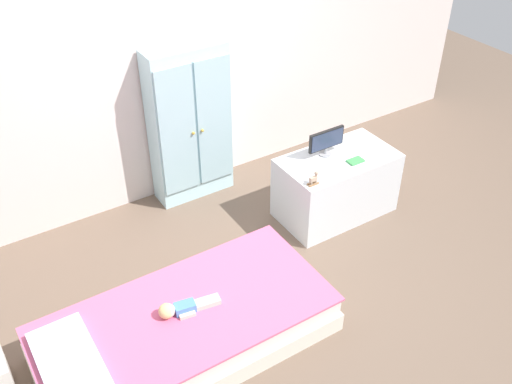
{
  "coord_description": "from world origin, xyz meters",
  "views": [
    {
      "loc": [
        -1.65,
        -2.36,
        2.97
      ],
      "look_at": [
        0.11,
        0.42,
        0.58
      ],
      "focal_mm": 40.49,
      "sensor_mm": 36.0,
      "label": 1
    }
  ],
  "objects_px": {
    "bed": "(186,329)",
    "tv_monitor": "(326,141)",
    "doll": "(178,309)",
    "rocking_horse_toy": "(314,179)",
    "tv_stand": "(336,185)",
    "book_green": "(355,161)",
    "wardrobe": "(190,124)"
  },
  "relations": [
    {
      "from": "tv_stand",
      "to": "tv_monitor",
      "type": "height_order",
      "value": "tv_monitor"
    },
    {
      "from": "tv_stand",
      "to": "tv_monitor",
      "type": "relative_size",
      "value": 2.92
    },
    {
      "from": "wardrobe",
      "to": "tv_monitor",
      "type": "relative_size",
      "value": 4.18
    },
    {
      "from": "bed",
      "to": "wardrobe",
      "type": "xyz_separation_m",
      "value": [
        0.81,
        1.47,
        0.53
      ]
    },
    {
      "from": "bed",
      "to": "tv_monitor",
      "type": "relative_size",
      "value": 5.76
    },
    {
      "from": "bed",
      "to": "tv_monitor",
      "type": "bearing_deg",
      "value": 22.94
    },
    {
      "from": "tv_stand",
      "to": "rocking_horse_toy",
      "type": "relative_size",
      "value": 8.69
    },
    {
      "from": "doll",
      "to": "tv_stand",
      "type": "height_order",
      "value": "tv_stand"
    },
    {
      "from": "bed",
      "to": "wardrobe",
      "type": "bearing_deg",
      "value": 61.02
    },
    {
      "from": "bed",
      "to": "doll",
      "type": "height_order",
      "value": "doll"
    },
    {
      "from": "wardrobe",
      "to": "tv_monitor",
      "type": "distance_m",
      "value": 1.11
    },
    {
      "from": "bed",
      "to": "rocking_horse_toy",
      "type": "distance_m",
      "value": 1.41
    },
    {
      "from": "doll",
      "to": "tv_stand",
      "type": "bearing_deg",
      "value": 18.44
    },
    {
      "from": "doll",
      "to": "tv_stand",
      "type": "distance_m",
      "value": 1.78
    },
    {
      "from": "bed",
      "to": "rocking_horse_toy",
      "type": "height_order",
      "value": "rocking_horse_toy"
    },
    {
      "from": "tv_stand",
      "to": "wardrobe",
      "type": "bearing_deg",
      "value": 133.68
    },
    {
      "from": "doll",
      "to": "rocking_horse_toy",
      "type": "bearing_deg",
      "value": 16.1
    },
    {
      "from": "rocking_horse_toy",
      "to": "book_green",
      "type": "relative_size",
      "value": 0.84
    },
    {
      "from": "tv_monitor",
      "to": "book_green",
      "type": "bearing_deg",
      "value": -56.83
    },
    {
      "from": "tv_stand",
      "to": "rocking_horse_toy",
      "type": "bearing_deg",
      "value": -154.14
    },
    {
      "from": "tv_stand",
      "to": "book_green",
      "type": "relative_size",
      "value": 7.33
    },
    {
      "from": "bed",
      "to": "book_green",
      "type": "xyz_separation_m",
      "value": [
        1.73,
        0.47,
        0.41
      ]
    },
    {
      "from": "bed",
      "to": "doll",
      "type": "relative_size",
      "value": 4.69
    },
    {
      "from": "wardrobe",
      "to": "tv_stand",
      "type": "height_order",
      "value": "wardrobe"
    },
    {
      "from": "doll",
      "to": "book_green",
      "type": "bearing_deg",
      "value": 14.24
    },
    {
      "from": "tv_monitor",
      "to": "bed",
      "type": "bearing_deg",
      "value": -157.06
    },
    {
      "from": "wardrobe",
      "to": "book_green",
      "type": "xyz_separation_m",
      "value": [
        0.91,
        -1.0,
        -0.12
      ]
    },
    {
      "from": "tv_stand",
      "to": "book_green",
      "type": "xyz_separation_m",
      "value": [
        0.07,
        -0.12,
        0.28
      ]
    },
    {
      "from": "wardrobe",
      "to": "tv_monitor",
      "type": "height_order",
      "value": "wardrobe"
    },
    {
      "from": "wardrobe",
      "to": "book_green",
      "type": "relative_size",
      "value": 10.49
    },
    {
      "from": "doll",
      "to": "wardrobe",
      "type": "height_order",
      "value": "wardrobe"
    },
    {
      "from": "tv_stand",
      "to": "book_green",
      "type": "height_order",
      "value": "book_green"
    }
  ]
}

